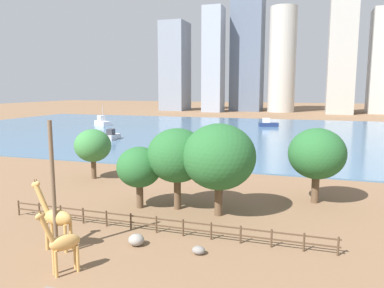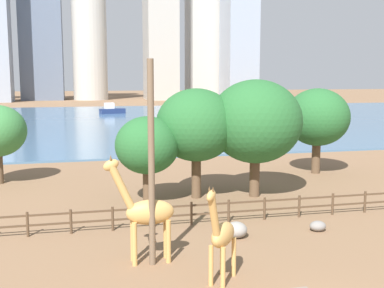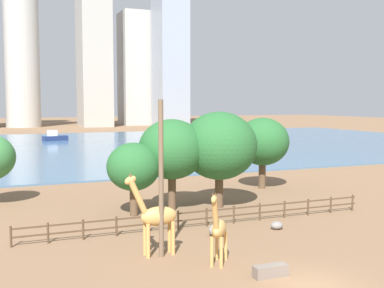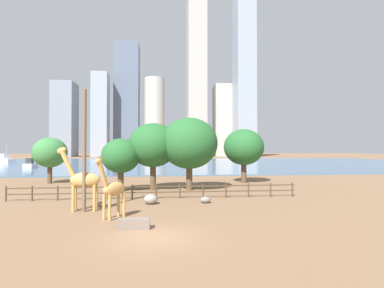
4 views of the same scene
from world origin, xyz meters
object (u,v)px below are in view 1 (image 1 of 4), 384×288
at_px(giraffe_companion, 56,217).
at_px(utility_pole, 53,187).
at_px(boat_sailboat, 268,124).
at_px(boat_barge, 112,136).
at_px(boat_tug, 102,122).
at_px(giraffe_tall, 63,243).
at_px(boulder_by_pole, 199,250).
at_px(tree_left_large, 139,167).
at_px(tree_right_tall, 219,157).
at_px(boulder_near_fence, 136,240).
at_px(tree_left_small, 93,146).
at_px(tree_center_broad, 317,154).
at_px(tree_right_small, 177,156).

bearing_deg(giraffe_companion, utility_pole, 120.96).
distance_m(giraffe_companion, boat_sailboat, 86.12).
bearing_deg(boat_barge, boat_tug, 28.11).
xyz_separation_m(giraffe_tall, utility_pole, (-2.40, 2.44, 2.51)).
bearing_deg(giraffe_tall, boat_sailboat, -143.72).
relative_size(utility_pole, boulder_by_pole, 10.10).
bearing_deg(tree_left_large, tree_right_tall, 1.46).
relative_size(boulder_near_fence, tree_right_tall, 0.14).
distance_m(boat_tug, boat_barge, 31.28).
xyz_separation_m(giraffe_tall, boat_tug, (-44.37, 77.34, -0.77)).
xyz_separation_m(giraffe_companion, boulder_by_pole, (9.45, 2.19, -2.00)).
bearing_deg(boat_sailboat, tree_left_large, -107.13).
bearing_deg(tree_left_small, tree_left_large, -39.57).
distance_m(tree_center_broad, tree_left_small, 25.68).
relative_size(boulder_by_pole, tree_right_tall, 0.11).
height_order(boulder_by_pole, tree_right_small, tree_right_small).
distance_m(giraffe_tall, tree_left_small, 24.13).
distance_m(tree_right_tall, tree_left_small, 19.53).
height_order(utility_pole, boat_sailboat, utility_pole).
bearing_deg(boat_barge, boulder_near_fence, -155.17).
height_order(giraffe_tall, boat_tug, boat_tug).
bearing_deg(tree_right_small, boat_sailboat, 90.39).
height_order(tree_center_broad, tree_left_small, tree_center_broad).
bearing_deg(boat_tug, boat_barge, -20.49).
xyz_separation_m(utility_pole, boulder_near_fence, (4.69, 2.52, -4.03)).
xyz_separation_m(tree_center_broad, tree_left_small, (-25.60, 1.90, -0.71)).
distance_m(giraffe_tall, boulder_near_fence, 5.67).
relative_size(boat_sailboat, boat_tug, 0.87).
bearing_deg(boat_sailboat, tree_center_broad, -94.81).
height_order(boulder_near_fence, boat_tug, boat_tug).
bearing_deg(boulder_by_pole, boulder_near_fence, -179.98).
bearing_deg(tree_right_tall, tree_left_small, 154.83).
bearing_deg(tree_right_small, tree_left_large, -167.85).
distance_m(utility_pole, tree_right_tall, 13.56).
bearing_deg(boat_barge, tree_right_small, -149.89).
xyz_separation_m(giraffe_tall, tree_left_small, (-11.41, 21.16, 2.11)).
distance_m(tree_left_large, boat_barge, 46.60).
distance_m(giraffe_companion, tree_left_large, 10.12).
distance_m(tree_left_large, boat_sailboat, 76.21).
height_order(tree_left_small, boat_sailboat, tree_left_small).
relative_size(giraffe_companion, boulder_by_pole, 5.52).
xyz_separation_m(tree_center_broad, boat_tug, (-58.56, 58.08, -3.59)).
bearing_deg(giraffe_companion, tree_right_small, -115.06).
distance_m(tree_left_large, tree_right_tall, 7.51).
distance_m(utility_pole, tree_right_small, 11.93).
relative_size(tree_center_broad, tree_right_small, 0.97).
relative_size(boulder_by_pole, boat_sailboat, 0.15).
bearing_deg(boat_barge, tree_left_large, -153.79).
distance_m(giraffe_tall, tree_center_broad, 24.09).
distance_m(giraffe_tall, utility_pole, 4.24).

